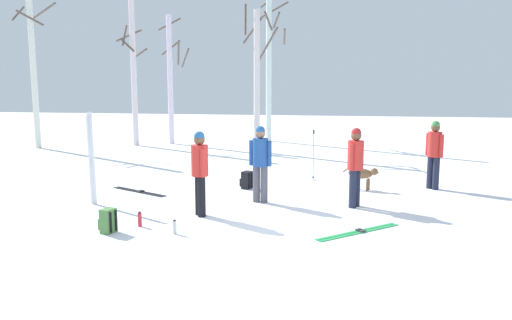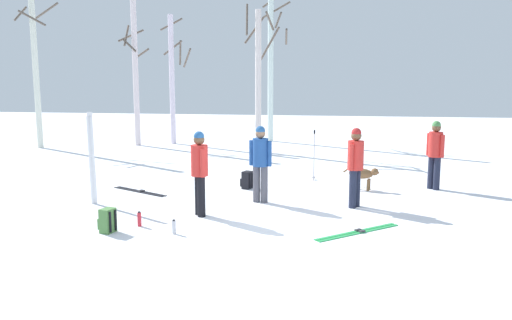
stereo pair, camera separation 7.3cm
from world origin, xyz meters
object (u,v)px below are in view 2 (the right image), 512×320
person_2 (200,168)px  person_3 (435,150)px  ski_pair_planted_0 (92,159)px  backpack_0 (107,221)px  person_0 (260,159)px  ski_poles_0 (314,153)px  water_bottle_0 (139,219)px  ski_pair_lying_1 (140,191)px  water_bottle_1 (174,227)px  birch_tree_0 (35,57)px  dog (363,175)px  birch_tree_3 (271,52)px  birch_tree_4 (258,76)px  ski_pair_lying_0 (358,232)px  person_4 (355,162)px  backpack_1 (247,180)px  birch_tree_1 (135,69)px  birch_tree_2 (173,77)px

person_2 → person_3: size_ratio=1.00×
ski_pair_planted_0 → backpack_0: size_ratio=4.62×
person_0 → ski_poles_0: person_0 is taller
person_2 → backpack_0: (-1.33, -1.40, -0.77)m
person_0 → water_bottle_0: bearing=-130.4°
person_0 → ski_pair_lying_1: (-3.08, 0.56, -0.97)m
backpack_0 → water_bottle_1: size_ratio=1.68×
person_2 → birch_tree_0: 13.11m
person_3 → dog: person_3 is taller
birch_tree_3 → birch_tree_4: birch_tree_3 is taller
ski_pair_planted_0 → water_bottle_0: bearing=-41.9°
person_2 → ski_pair_planted_0: size_ratio=0.84×
dog → birch_tree_4: birch_tree_4 is taller
ski_pair_lying_0 → water_bottle_0: size_ratio=5.39×
person_0 → ski_poles_0: size_ratio=1.25×
person_3 → ski_pair_lying_1: bearing=-168.0°
water_bottle_0 → birch_tree_3: birch_tree_3 is taller
person_4 → ski_pair_lying_1: 5.29m
person_4 → water_bottle_1: 4.17m
person_0 → backpack_0: person_0 is taller
dog → backpack_1: (-2.86, -0.32, -0.17)m
person_2 → birch_tree_1: size_ratio=0.28×
water_bottle_1 → birch_tree_1: birch_tree_1 is taller
ski_pair_lying_0 → birch_tree_2: 14.32m
water_bottle_1 → birch_tree_2: birch_tree_2 is taller
birch_tree_0 → birch_tree_2: bearing=24.6°
person_0 → ski_pair_lying_0: size_ratio=1.12×
ski_pair_lying_0 → backpack_0: bearing=-170.7°
person_4 → birch_tree_2: 12.58m
ski_pair_lying_1 → birch_tree_0: size_ratio=0.24×
ski_pair_planted_0 → ski_poles_0: (4.65, 3.55, -0.28)m
ski_pair_lying_0 → water_bottle_0: bearing=-176.2°
birch_tree_2 → person_3: bearing=-39.9°
backpack_1 → birch_tree_2: size_ratio=0.08×
dog → birch_tree_3: birch_tree_3 is taller
person_3 → birch_tree_4: 8.21m
ski_pair_planted_0 → person_0: bearing=12.1°
person_4 → ski_pair_lying_1: (-5.16, 0.67, -0.97)m
person_4 → water_bottle_1: (-3.21, -2.52, -0.86)m
person_3 → birch_tree_2: bearing=140.1°
water_bottle_1 → birch_tree_4: bearing=91.1°
backpack_0 → water_bottle_1: (1.21, 0.10, -0.09)m
person_2 → birch_tree_4: (-0.33, 9.31, 1.84)m
person_4 → ski_pair_planted_0: bearing=-173.3°
person_4 → birch_tree_0: (-12.24, 7.80, 2.59)m
backpack_0 → person_2: bearing=46.4°
ski_pair_planted_0 → birch_tree_4: (2.27, 8.75, 1.81)m
person_3 → ski_pair_planted_0: 8.19m
dog → water_bottle_0: dog is taller
person_0 → dog: bearing=36.4°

